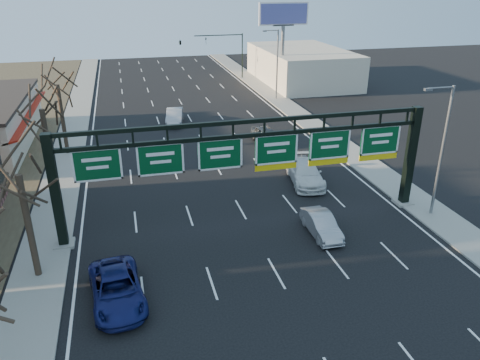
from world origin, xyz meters
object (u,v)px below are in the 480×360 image
object	(u,v)px
car_blue_suv	(117,289)
car_silver_sedan	(321,225)
sign_gantry	(251,158)
car_white_wagon	(305,173)

from	to	relation	value
car_blue_suv	car_silver_sedan	xyz separation A→B (m)	(12.70, 3.73, -0.07)
sign_gantry	car_white_wagon	world-z (taller)	sign_gantry
car_blue_suv	sign_gantry	bearing A→B (deg)	29.89
car_silver_sedan	sign_gantry	bearing A→B (deg)	147.37
sign_gantry	car_blue_suv	world-z (taller)	sign_gantry
car_silver_sedan	car_white_wagon	size ratio (longest dim) A/B	0.73
sign_gantry	car_silver_sedan	world-z (taller)	sign_gantry
sign_gantry	car_white_wagon	bearing A→B (deg)	41.73
sign_gantry	car_silver_sedan	distance (m)	6.17
car_silver_sedan	car_white_wagon	distance (m)	8.23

